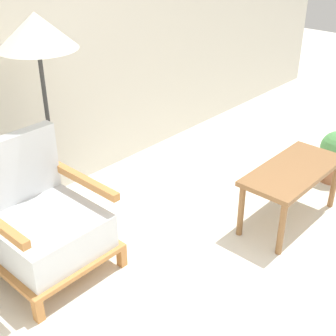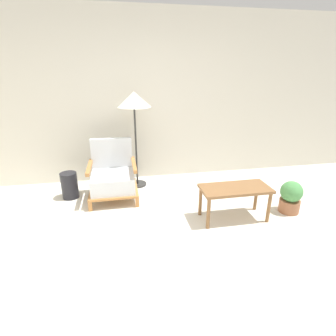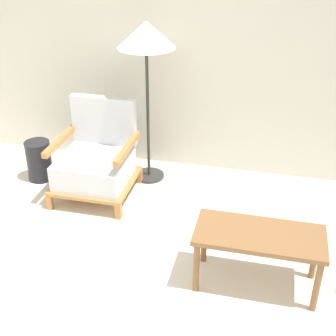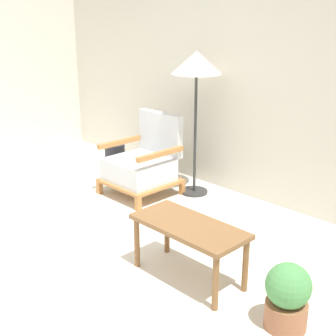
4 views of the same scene
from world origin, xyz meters
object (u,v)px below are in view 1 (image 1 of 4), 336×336
at_px(armchair, 44,223).
at_px(potted_plant, 336,156).
at_px(floor_lamp, 37,41).
at_px(coffee_table, 293,176).

xyz_separation_m(armchair, potted_plant, (2.31, -0.86, -0.11)).
distance_m(armchair, potted_plant, 2.47).
height_order(floor_lamp, coffee_table, floor_lamp).
bearing_deg(potted_plant, armchair, 159.57).
bearing_deg(potted_plant, floor_lamp, 146.98).
relative_size(armchair, floor_lamp, 0.56).
bearing_deg(floor_lamp, coffee_table, -48.70).
bearing_deg(armchair, floor_lamp, 46.37).
bearing_deg(coffee_table, armchair, 149.55).
relative_size(armchair, potted_plant, 1.94).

